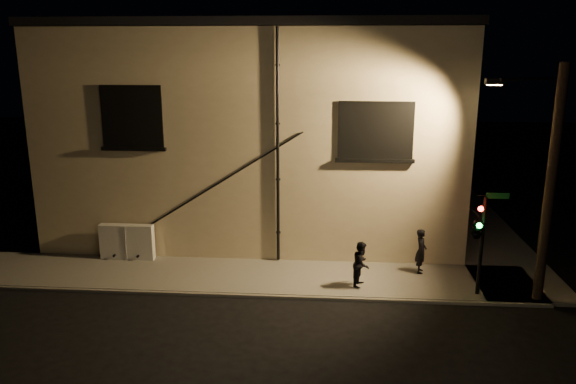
# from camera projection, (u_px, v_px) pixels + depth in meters

# --- Properties ---
(ground) EXTENTS (90.00, 90.00, 0.00)m
(ground) POSITION_uv_depth(u_px,v_px,m) (326.00, 299.00, 17.87)
(ground) COLOR black
(sidewalk) EXTENTS (21.00, 16.00, 0.12)m
(sidewalk) POSITION_uv_depth(u_px,v_px,m) (358.00, 250.00, 22.01)
(sidewalk) COLOR slate
(sidewalk) RESTS_ON ground
(building) EXTENTS (16.20, 12.23, 8.80)m
(building) POSITION_uv_depth(u_px,v_px,m) (264.00, 123.00, 25.67)
(building) COLOR beige
(building) RESTS_ON ground
(utility_cabinet) EXTENTS (2.00, 0.34, 1.32)m
(utility_cabinet) POSITION_uv_depth(u_px,v_px,m) (127.00, 242.00, 20.83)
(utility_cabinet) COLOR silver
(utility_cabinet) RESTS_ON sidewalk
(pedestrian_a) EXTENTS (0.45, 0.62, 1.58)m
(pedestrian_a) POSITION_uv_depth(u_px,v_px,m) (421.00, 251.00, 19.52)
(pedestrian_a) COLOR black
(pedestrian_a) RESTS_ON sidewalk
(pedestrian_b) EXTENTS (0.77, 0.88, 1.51)m
(pedestrian_b) POSITION_uv_depth(u_px,v_px,m) (361.00, 264.00, 18.45)
(pedestrian_b) COLOR black
(pedestrian_b) RESTS_ON sidewalk
(traffic_signal) EXTENTS (1.18, 1.95, 3.35)m
(traffic_signal) POSITION_uv_depth(u_px,v_px,m) (477.00, 228.00, 17.34)
(traffic_signal) COLOR black
(traffic_signal) RESTS_ON sidewalk
(streetlamp_pole) EXTENTS (2.03, 1.39, 7.39)m
(streetlamp_pole) POSITION_uv_depth(u_px,v_px,m) (547.00, 181.00, 16.80)
(streetlamp_pole) COLOR black
(streetlamp_pole) RESTS_ON ground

